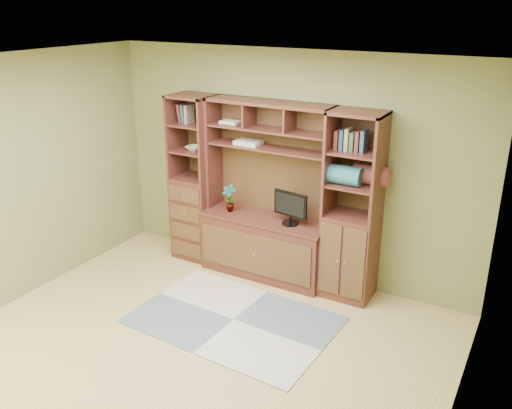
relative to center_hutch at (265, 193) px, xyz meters
The scene contains 11 objects.
room 1.76m from the center_hutch, 84.80° to the right, with size 4.60×4.10×2.64m.
center_hutch is the anchor object (origin of this frame).
left_tower 1.00m from the center_hutch, behind, with size 0.50×0.45×2.05m, color #51251C.
right_tower 1.03m from the center_hutch, ahead, with size 0.55×0.45×2.05m, color #51251C.
rug 1.47m from the center_hutch, 78.65° to the right, with size 1.99×1.33×0.01m, color #959A99.
monitor 0.34m from the center_hutch, ahead, with size 0.42×0.19×0.52m, color black.
orchid 0.48m from the center_hutch, behind, with size 0.17×0.12×0.33m, color #9F4135.
magazines 0.61m from the center_hutch, 161.11° to the left, with size 0.29×0.21×0.04m, color beige.
bowl 1.06m from the center_hutch, behind, with size 0.19×0.19×0.05m, color silver.
blanket_teal 1.01m from the center_hutch, ahead, with size 0.34×0.20×0.20m, color #2A6C6F.
blanket_red 1.24m from the center_hutch, ahead, with size 0.37×0.21×0.21m, color brown.
Camera 1 is at (2.59, -3.34, 3.08)m, focal length 38.00 mm.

